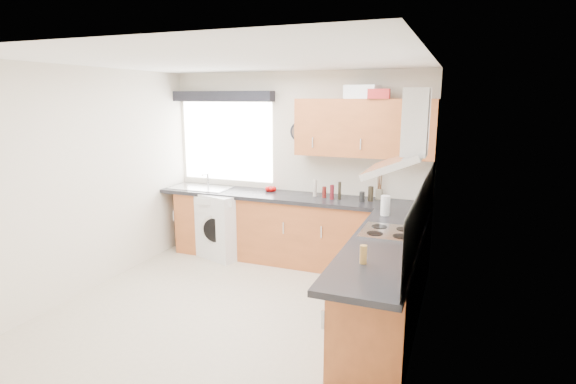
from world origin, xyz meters
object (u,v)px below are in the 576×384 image
at_px(extractor_hood, 405,142).
at_px(washing_machine, 226,224).
at_px(upper_cabinets, 364,128).
at_px(oven, 387,281).

height_order(extractor_hood, washing_machine, extractor_hood).
bearing_deg(upper_cabinets, oven, -67.46).
xyz_separation_m(extractor_hood, upper_cabinets, (-0.65, 1.33, 0.03)).
distance_m(oven, upper_cabinets, 1.99).
bearing_deg(oven, washing_machine, 155.27).
xyz_separation_m(oven, washing_machine, (-2.39, 1.10, 0.02)).
bearing_deg(washing_machine, extractor_hood, -5.24).
distance_m(oven, washing_machine, 2.63).
bearing_deg(extractor_hood, washing_machine, 156.15).
bearing_deg(upper_cabinets, extractor_hood, -63.87).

